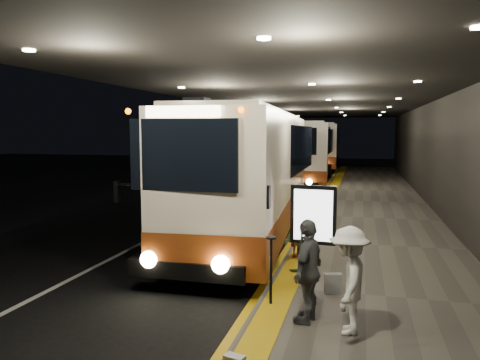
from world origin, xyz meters
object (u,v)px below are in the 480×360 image
at_px(bag_polka, 333,283).
at_px(stanchion_post, 271,271).
at_px(passenger_waiting_white, 349,280).
at_px(coach_main, 253,178).
at_px(passenger_waiting_green, 300,240).
at_px(passenger_waiting_grey, 308,271).
at_px(info_sign, 313,217).
at_px(coach_third, 322,147).
at_px(passenger_boarding, 298,226).
at_px(coach_second, 308,155).

xyz_separation_m(bag_polka, stanchion_post, (-1.03, -0.84, 0.41)).
bearing_deg(passenger_waiting_white, coach_main, -152.89).
xyz_separation_m(passenger_waiting_green, bag_polka, (0.74, -0.83, -0.61)).
height_order(passenger_waiting_grey, bag_polka, passenger_waiting_grey).
height_order(passenger_waiting_white, passenger_waiting_grey, passenger_waiting_grey).
bearing_deg(info_sign, coach_main, 123.11).
xyz_separation_m(coach_third, passenger_boarding, (1.90, -30.01, -0.90)).
distance_m(coach_main, coach_second, 14.84).
bearing_deg(passenger_waiting_white, passenger_waiting_green, -153.91).
bearing_deg(stanchion_post, passenger_waiting_grey, -39.41).
height_order(info_sign, stanchion_post, info_sign).
xyz_separation_m(coach_second, info_sign, (2.25, -19.37, -0.26)).
xyz_separation_m(coach_main, passenger_boarding, (1.77, -2.77, -0.86)).
relative_size(passenger_waiting_green, passenger_waiting_grey, 0.95).
bearing_deg(passenger_waiting_green, coach_third, 155.37).
xyz_separation_m(coach_main, passenger_waiting_grey, (2.44, -6.67, -0.78)).
height_order(passenger_boarding, stanchion_post, passenger_boarding).
relative_size(coach_main, bag_polka, 30.97).
relative_size(bag_polka, info_sign, 0.20).
bearing_deg(coach_main, bag_polka, -65.65).
bearing_deg(bag_polka, passenger_waiting_grey, -102.50).
relative_size(coach_second, passenger_waiting_green, 7.31).
xyz_separation_m(coach_third, passenger_waiting_grey, (2.57, -33.91, -0.82)).
distance_m(coach_main, passenger_waiting_white, 7.63).
distance_m(coach_main, passenger_waiting_grey, 7.14).
distance_m(coach_third, passenger_waiting_grey, 34.02).
height_order(coach_second, info_sign, coach_second).
distance_m(coach_second, stanchion_post, 21.01).
bearing_deg(coach_main, stanchion_post, -77.57).
xyz_separation_m(bag_polka, info_sign, (-0.46, 0.70, 1.13)).
height_order(coach_third, passenger_waiting_white, coach_third).
bearing_deg(bag_polka, coach_second, 97.68).
xyz_separation_m(coach_main, info_sign, (2.30, -4.54, -0.29)).
distance_m(passenger_waiting_green, stanchion_post, 1.71).
bearing_deg(stanchion_post, passenger_waiting_white, -32.11).
distance_m(coach_main, passenger_boarding, 3.39).
bearing_deg(bag_polka, coach_main, 117.78).
relative_size(coach_second, bag_polka, 30.37).
bearing_deg(passenger_boarding, stanchion_post, -171.88).
bearing_deg(coach_second, coach_main, -93.82).
distance_m(coach_second, passenger_waiting_white, 21.99).
distance_m(coach_main, info_sign, 5.10).
height_order(passenger_waiting_green, passenger_waiting_white, passenger_waiting_white).
bearing_deg(coach_second, coach_third, 87.21).
distance_m(coach_second, info_sign, 19.51).
xyz_separation_m(passenger_waiting_white, stanchion_post, (-1.36, 0.85, -0.22)).
height_order(coach_second, bag_polka, coach_second).
bearing_deg(passenger_boarding, info_sign, -154.42).
bearing_deg(passenger_boarding, passenger_waiting_white, -153.61).
bearing_deg(bag_polka, passenger_boarding, 111.75).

